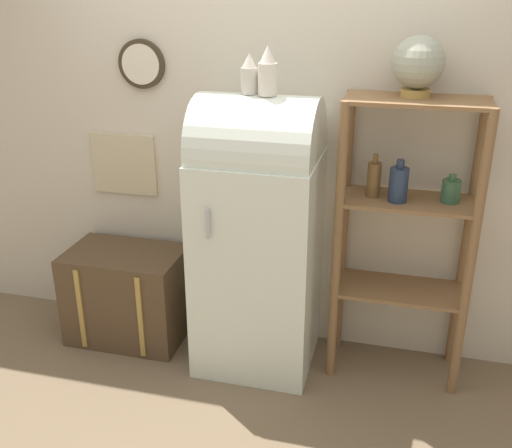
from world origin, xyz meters
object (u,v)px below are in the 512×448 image
(vase_center, at_px, (268,72))
(refrigerator, at_px, (258,232))
(suitcase_trunk, at_px, (127,295))
(vase_left, at_px, (249,75))
(globe, at_px, (418,64))

(vase_center, bearing_deg, refrigerator, 165.92)
(refrigerator, xyz_separation_m, suitcase_trunk, (-0.85, 0.03, -0.53))
(vase_left, height_order, vase_center, vase_center)
(refrigerator, height_order, suitcase_trunk, refrigerator)
(refrigerator, bearing_deg, globe, 9.83)
(globe, height_order, vase_left, globe)
(globe, bearing_deg, suitcase_trunk, -176.30)
(refrigerator, distance_m, vase_center, 0.87)
(vase_left, bearing_deg, refrigerator, -9.74)
(vase_center, bearing_deg, suitcase_trunk, 177.33)
(globe, xyz_separation_m, vase_left, (-0.82, -0.13, -0.07))
(vase_left, relative_size, vase_center, 0.82)
(suitcase_trunk, xyz_separation_m, vase_center, (0.90, -0.04, 1.40))
(suitcase_trunk, bearing_deg, refrigerator, -1.94)
(vase_left, xyz_separation_m, vase_center, (0.10, -0.02, 0.02))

